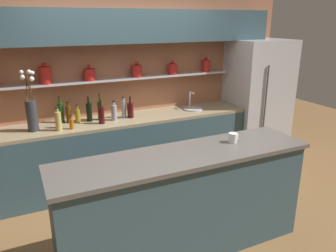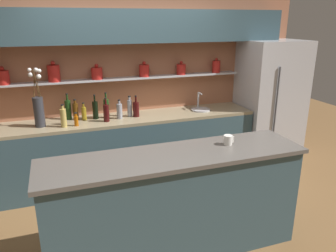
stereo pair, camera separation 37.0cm
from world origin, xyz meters
The scene contains 20 objects.
ground_plane centered at (0.00, 0.00, 0.00)m, with size 12.00×12.00×0.00m, color brown.
back_wall_unit centered at (0.00, 1.53, 1.55)m, with size 5.20×0.44×2.60m.
back_counter_unit centered at (-0.10, 1.24, 0.46)m, with size 3.55×0.62×0.92m.
island_counter centered at (0.00, -0.38, 0.51)m, with size 2.43×0.61×1.02m.
refrigerator centered at (2.15, 1.20, 0.94)m, with size 0.90×0.73×1.89m.
flower_vase centered at (-1.17, 1.20, 1.17)m, with size 0.16×0.16×0.72m.
sink_fixture centered at (1.00, 1.25, 0.95)m, with size 0.28×0.28×0.25m.
bottle_sauce_0 centered at (-0.76, 1.08, 0.99)m, with size 0.05×0.05×0.17m.
bottle_wine_1 centered at (-0.83, 1.41, 1.05)m, with size 0.08×0.08×0.35m.
bottle_wine_2 centered at (0.04, 1.24, 1.02)m, with size 0.08×0.08×0.29m.
bottle_wine_3 centered at (-0.49, 1.31, 1.04)m, with size 0.07×0.07×0.33m.
bottle_sauce_4 centered at (-0.90, 1.20, 0.98)m, with size 0.06×0.06×0.16m.
bottle_spirit_5 centered at (-0.74, 1.36, 1.03)m, with size 0.07×0.07×0.27m.
bottle_wine_6 centered at (-0.37, 1.14, 1.04)m, with size 0.07×0.07×0.31m.
bottle_wine_7 centered at (-0.34, 1.31, 1.05)m, with size 0.07×0.07×0.34m.
bottle_spirit_8 centered at (-0.04, 1.28, 1.04)m, with size 0.06×0.06×0.28m.
bottle_oil_9 centered at (-0.64, 1.31, 1.01)m, with size 0.06×0.06×0.23m.
bottle_spirit_10 centered at (-0.90, 1.09, 1.04)m, with size 0.07×0.07×0.28m.
bottle_spirit_11 centered at (-0.19, 1.22, 1.03)m, with size 0.07×0.07×0.26m.
coffee_mug centered at (0.56, -0.33, 1.07)m, with size 0.10×0.08×0.09m.
Camera 1 is at (-1.30, -2.78, 2.17)m, focal length 35.00 mm.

